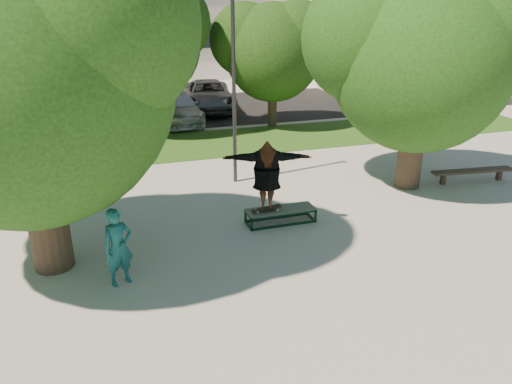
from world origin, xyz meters
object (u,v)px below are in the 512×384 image
object	(u,v)px
tree_right	(418,50)
car_silver_a	(48,107)
tree_left	(16,60)
car_grey	(208,95)
grind_box	(280,215)
car_silver_b	(176,107)
bystander	(118,247)
car_dark	(151,100)
bench	(472,172)
lamppost	(234,82)

from	to	relation	value
tree_right	car_silver_a	xyz separation A→B (m)	(-11.08, 11.94, -3.34)
tree_left	car_grey	world-z (taller)	tree_left
grind_box	car_grey	xyz separation A→B (m)	(1.18, 14.17, 0.54)
car_silver_a	car_silver_b	size ratio (longest dim) A/B	0.94
tree_left	car_silver_a	xyz separation A→B (m)	(-0.87, 13.93, -3.67)
car_silver_b	tree_right	bearing A→B (deg)	-64.66
tree_left	grind_box	bearing A→B (deg)	5.87
tree_left	tree_right	bearing A→B (deg)	11.03
car_silver_a	car_grey	distance (m)	7.71
bystander	car_dark	size ratio (longest dim) A/B	0.33
car_silver_a	car_dark	xyz separation A→B (m)	(4.67, -0.17, 0.08)
tree_left	bench	xyz separation A→B (m)	(12.45, 1.60, -4.08)
grind_box	car_silver_b	distance (m)	12.02
grind_box	car_grey	world-z (taller)	car_grey
grind_box	lamppost	bearing A→B (deg)	95.50
grind_box	car_grey	size ratio (longest dim) A/B	0.34
lamppost	bystander	size ratio (longest dim) A/B	3.69
car_dark	car_grey	bearing A→B (deg)	19.45
grind_box	car_silver_a	distance (m)	14.86
tree_right	grind_box	xyz separation A→B (m)	(-4.60, -1.41, -3.90)
lamppost	bench	world-z (taller)	lamppost
tree_right	car_silver_b	world-z (taller)	tree_right
car_grey	grind_box	bearing A→B (deg)	-87.26
tree_left	grind_box	xyz separation A→B (m)	(5.61, 0.58, -4.23)
lamppost	bench	distance (m)	8.03
car_grey	tree_left	bearing A→B (deg)	-107.24
car_silver_a	bench	bearing A→B (deg)	-49.64
car_dark	grind_box	bearing A→B (deg)	-80.77
car_silver_a	car_dark	bearing A→B (deg)	-8.89
bystander	car_silver_a	xyz separation A→B (m)	(-2.33, 15.15, -0.08)
bench	car_silver_b	bearing A→B (deg)	131.11
grind_box	bench	distance (m)	6.91
grind_box	bench	xyz separation A→B (m)	(6.84, 1.02, 0.16)
grind_box	car_silver_b	size ratio (longest dim) A/B	0.38
grind_box	car_silver_a	bearing A→B (deg)	115.91
tree_right	bench	xyz separation A→B (m)	(2.24, -0.39, -3.75)
bench	car_silver_a	world-z (taller)	car_silver_a
grind_box	car_dark	world-z (taller)	car_dark
lamppost	car_dark	xyz separation A→B (m)	(-1.50, 9.86, -2.32)
car_dark	car_silver_b	bearing A→B (deg)	-48.98
tree_right	bystander	world-z (taller)	tree_right
tree_right	car_silver_a	distance (m)	16.63
lamppost	bystander	world-z (taller)	lamppost
tree_left	car_dark	size ratio (longest dim) A/B	1.42
tree_right	car_dark	size ratio (longest dim) A/B	1.30
bystander	bench	world-z (taller)	bystander
tree_left	car_silver_a	size ratio (longest dim) A/B	1.62
bystander	bench	xyz separation A→B (m)	(10.99, 2.82, -0.48)
car_silver_a	car_grey	size ratio (longest dim) A/B	0.84
car_silver_a	lamppost	bearing A→B (deg)	-65.25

